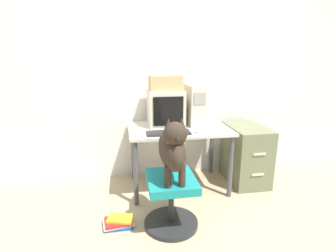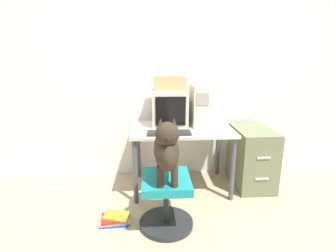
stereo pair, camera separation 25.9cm
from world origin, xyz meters
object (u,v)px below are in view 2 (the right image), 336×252
at_px(cardboard_box, 169,83).
at_px(filing_cabinet, 252,157).
at_px(book_stack_floor, 115,219).
at_px(dog, 166,147).
at_px(office_chair, 166,199).
at_px(crt_monitor, 169,108).
at_px(keyboard, 169,133).
at_px(pc_tower, 199,105).

bearing_deg(cardboard_box, filing_cabinet, -7.96).
relative_size(cardboard_box, book_stack_floor, 1.20).
height_order(dog, cardboard_box, cardboard_box).
bearing_deg(filing_cabinet, office_chair, -145.38).
relative_size(crt_monitor, cardboard_box, 1.18).
bearing_deg(filing_cabinet, keyboard, -165.95).
relative_size(keyboard, filing_cabinet, 0.65).
xyz_separation_m(crt_monitor, pc_tower, (0.34, -0.01, 0.03)).
bearing_deg(keyboard, filing_cabinet, 14.05).
distance_m(pc_tower, cardboard_box, 0.42).
bearing_deg(crt_monitor, cardboard_box, 90.00).
relative_size(dog, cardboard_box, 1.62).
height_order(keyboard, dog, dog).
bearing_deg(crt_monitor, keyboard, -94.34).
bearing_deg(cardboard_box, keyboard, -94.30).
bearing_deg(office_chair, dog, -90.00).
xyz_separation_m(pc_tower, book_stack_floor, (-0.89, -0.78, -0.91)).
bearing_deg(office_chair, filing_cabinet, 34.62).
bearing_deg(cardboard_box, office_chair, -95.61).
distance_m(office_chair, filing_cabinet, 1.28).
distance_m(dog, book_stack_floor, 0.87).
xyz_separation_m(keyboard, office_chair, (-0.06, -0.47, -0.47)).
bearing_deg(dog, filing_cabinet, 36.10).
xyz_separation_m(pc_tower, cardboard_box, (-0.34, 0.01, 0.25)).
relative_size(keyboard, office_chair, 0.92).
relative_size(keyboard, book_stack_floor, 1.51).
relative_size(office_chair, filing_cabinet, 0.71).
relative_size(office_chair, cardboard_box, 1.38).
bearing_deg(crt_monitor, pc_tower, -1.66).
relative_size(crt_monitor, book_stack_floor, 1.42).
relative_size(dog, book_stack_floor, 1.95).
xyz_separation_m(keyboard, book_stack_floor, (-0.53, -0.41, -0.70)).
relative_size(pc_tower, keyboard, 1.02).
distance_m(filing_cabinet, cardboard_box, 1.30).
relative_size(keyboard, dog, 0.78).
height_order(keyboard, book_stack_floor, keyboard).
distance_m(keyboard, cardboard_box, 0.61).
distance_m(keyboard, filing_cabinet, 1.10).
height_order(pc_tower, cardboard_box, cardboard_box).
distance_m(crt_monitor, office_chair, 1.08).
xyz_separation_m(crt_monitor, keyboard, (-0.03, -0.38, -0.19)).
bearing_deg(book_stack_floor, office_chair, -7.97).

